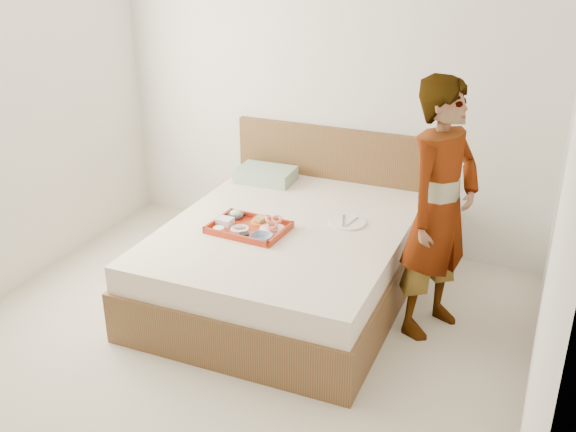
% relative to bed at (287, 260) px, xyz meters
% --- Properties ---
extents(ground, '(3.50, 4.00, 0.01)m').
position_rel_bed_xyz_m(ground, '(-0.09, -1.00, -0.27)').
color(ground, beige).
rests_on(ground, ground).
extents(wall_back, '(3.50, 0.01, 2.60)m').
position_rel_bed_xyz_m(wall_back, '(-0.09, 1.00, 1.04)').
color(wall_back, silver).
rests_on(wall_back, ground).
extents(wall_right, '(0.01, 4.00, 2.60)m').
position_rel_bed_xyz_m(wall_right, '(1.66, -1.00, 1.04)').
color(wall_right, silver).
rests_on(wall_right, ground).
extents(bed, '(1.65, 2.00, 0.53)m').
position_rel_bed_xyz_m(bed, '(0.00, 0.00, 0.00)').
color(bed, brown).
rests_on(bed, ground).
extents(headboard, '(1.65, 0.06, 0.95)m').
position_rel_bed_xyz_m(headboard, '(0.00, 0.97, 0.21)').
color(headboard, brown).
rests_on(headboard, ground).
extents(pillow, '(0.45, 0.31, 0.11)m').
position_rel_bed_xyz_m(pillow, '(-0.48, 0.71, 0.32)').
color(pillow, '#A4B6A6').
rests_on(pillow, bed).
extents(tray, '(0.52, 0.40, 0.05)m').
position_rel_bed_xyz_m(tray, '(-0.20, -0.17, 0.29)').
color(tray, '#AE2A11').
rests_on(tray, bed).
extents(prawn_plate, '(0.18, 0.18, 0.01)m').
position_rel_bed_xyz_m(prawn_plate, '(-0.05, -0.13, 0.28)').
color(prawn_plate, white).
rests_on(prawn_plate, tray).
extents(navy_bowl_big, '(0.15, 0.15, 0.03)m').
position_rel_bed_xyz_m(navy_bowl_big, '(-0.05, -0.30, 0.30)').
color(navy_bowl_big, navy).
rests_on(navy_bowl_big, tray).
extents(sauce_dish, '(0.08, 0.08, 0.03)m').
position_rel_bed_xyz_m(sauce_dish, '(-0.17, -0.31, 0.29)').
color(sauce_dish, black).
rests_on(sauce_dish, tray).
extents(meat_plate, '(0.13, 0.13, 0.01)m').
position_rel_bed_xyz_m(meat_plate, '(-0.26, -0.21, 0.28)').
color(meat_plate, white).
rests_on(meat_plate, tray).
extents(bread_plate, '(0.13, 0.13, 0.01)m').
position_rel_bed_xyz_m(bread_plate, '(-0.18, -0.06, 0.28)').
color(bread_plate, orange).
rests_on(bread_plate, tray).
extents(salad_bowl, '(0.12, 0.12, 0.03)m').
position_rel_bed_xyz_m(salad_bowl, '(-0.36, -0.05, 0.30)').
color(salad_bowl, navy).
rests_on(salad_bowl, tray).
extents(plastic_tub, '(0.11, 0.09, 0.05)m').
position_rel_bed_xyz_m(plastic_tub, '(-0.38, -0.18, 0.30)').
color(plastic_tub, silver).
rests_on(plastic_tub, tray).
extents(cheese_round, '(0.08, 0.08, 0.03)m').
position_rel_bed_xyz_m(cheese_round, '(-0.37, -0.28, 0.29)').
color(cheese_round, white).
rests_on(cheese_round, tray).
extents(dinner_plate, '(0.26, 0.26, 0.01)m').
position_rel_bed_xyz_m(dinner_plate, '(0.37, 0.19, 0.27)').
color(dinner_plate, white).
rests_on(dinner_plate, bed).
extents(person, '(0.60, 0.71, 1.64)m').
position_rel_bed_xyz_m(person, '(1.01, -0.01, 0.56)').
color(person, white).
rests_on(person, ground).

